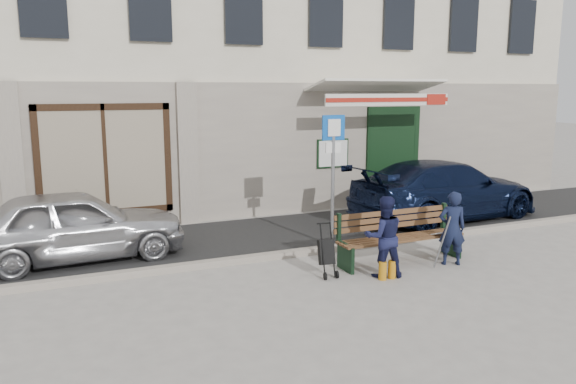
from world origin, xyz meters
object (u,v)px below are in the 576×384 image
bench (398,238)px  car_silver (74,225)px  parking_sign (333,160)px  stroller (327,253)px  man (452,228)px  car_navy (445,190)px  woman (384,237)px

bench → car_silver: bearing=155.1°
car_silver → parking_sign: size_ratio=1.50×
parking_sign → stroller: parking_sign is taller
man → stroller: man is taller
car_silver → bench: 5.79m
car_navy → stroller: bearing=114.3°
car_silver → parking_sign: (4.68, -1.00, 1.05)m
bench → stroller: bearing=-174.6°
car_navy → car_silver: bearing=84.4°
parking_sign → man: 2.55m
man → woman: (-1.45, -0.07, 0.02)m
car_navy → man: car_navy is taller
car_silver → bench: (5.25, -2.43, -0.20)m
car_navy → parking_sign: 3.83m
parking_sign → stroller: (-0.94, -1.57, -1.32)m
man → woman: woman is taller
bench → woman: bearing=-141.3°
car_silver → stroller: bearing=-127.8°
man → woman: bearing=25.8°
bench → stroller: bench is taller
bench → man: size_ratio=1.83×
woman → parking_sign: bearing=-77.3°
car_silver → stroller: car_silver is taller
car_navy → bench: size_ratio=2.02×
woman → man: bearing=-161.9°
car_navy → woman: (-3.64, -2.98, -0.03)m
man → woman: size_ratio=0.97×
parking_sign → woman: (-0.09, -1.95, -1.03)m
parking_sign → bench: parking_sign is taller
car_navy → stroller: (-4.49, -2.60, -0.32)m
bench → car_navy: bearing=39.4°
car_silver → car_navy: car_navy is taller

